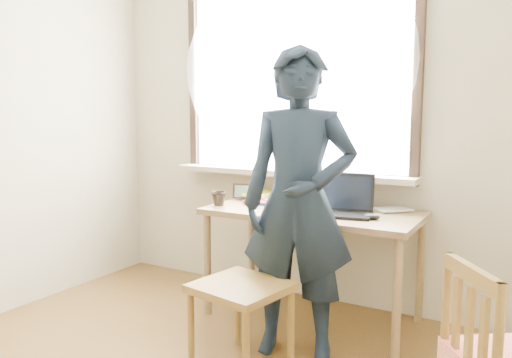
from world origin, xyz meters
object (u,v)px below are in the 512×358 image
Objects in this scene: desk at (313,221)px; mug_dark at (219,199)px; person at (299,203)px; work_chair at (241,297)px; laptop at (343,205)px; mug_white at (309,197)px.

desk is 13.24× the size of mug_dark.
work_chair is at bearing -137.83° from person.
person is at bearing -75.56° from desk.
laptop is 3.98× the size of mug_dark.
work_chair is (0.55, -0.61, -0.39)m from mug_dark.
desk is at bearing 87.85° from person.
person is at bearing 58.76° from work_chair.
desk is 10.00× the size of mug_white.
mug_white is 0.26× the size of work_chair.
mug_white is (-0.11, 0.17, 0.13)m from desk.
laptop is 3.00× the size of mug_white.
mug_white is 1.04m from work_chair.
mug_dark is (-0.84, -0.14, -0.01)m from laptop.
work_chair is at bearing -47.86° from mug_dark.
desk is 3.33× the size of laptop.
desk is 0.79× the size of person.
mug_white is (-0.32, 0.20, -0.00)m from laptop.
mug_dark is at bearing 141.18° from person.
laptop reaches higher than desk.
mug_white is at bearing 34.09° from mug_dark.
mug_white reaches higher than mug_dark.
mug_white is 0.69m from person.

